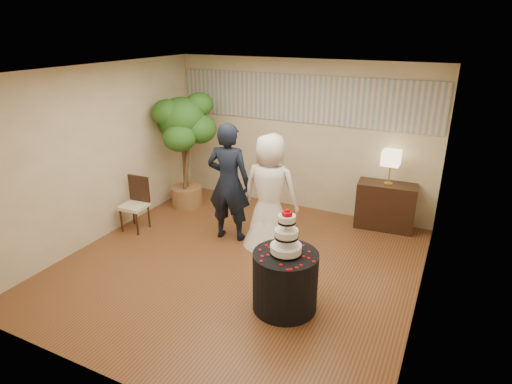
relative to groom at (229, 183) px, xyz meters
The scene contains 15 objects.
floor 1.35m from the groom, 53.28° to the right, with size 5.00×5.00×0.00m, color brown.
ceiling 2.05m from the groom, 53.28° to the right, with size 5.00×5.00×0.00m, color white.
wall_back 1.89m from the groom, 72.44° to the left, with size 5.00×0.06×2.80m, color beige.
wall_front 3.32m from the groom, 80.29° to the right, with size 5.00×0.06×2.80m, color beige.
wall_left 2.12m from the groom, 159.05° to the right, with size 0.06×5.00×2.80m, color beige.
wall_right 3.17m from the groom, 13.70° to the right, with size 0.06×5.00×2.80m, color beige.
mural_border 2.14m from the groom, 72.25° to the left, with size 4.90×0.02×0.85m, color #ACA9A0.
groom is the anchor object (origin of this frame).
bride 0.69m from the groom, ahead, with size 0.90×0.86×1.83m, color white.
cake_table 2.16m from the groom, 41.38° to the right, with size 0.81×0.81×0.77m, color black.
wedding_cake 2.08m from the groom, 41.38° to the right, with size 0.39×0.39×0.59m, color white, non-canonical shape.
console 2.77m from the groom, 33.84° to the left, with size 0.98×0.44×0.82m, color black.
table_lamp 2.72m from the groom, 33.84° to the left, with size 0.29×0.29×0.58m, color beige, non-canonical shape.
ficus_tree 1.67m from the groom, 149.92° to the left, with size 1.07×1.07×2.24m, color #2A5F1D, non-canonical shape.
side_chair 1.76m from the groom, 163.89° to the right, with size 0.43×0.45×0.93m, color black, non-canonical shape.
Camera 1 is at (2.67, -4.85, 3.35)m, focal length 30.00 mm.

